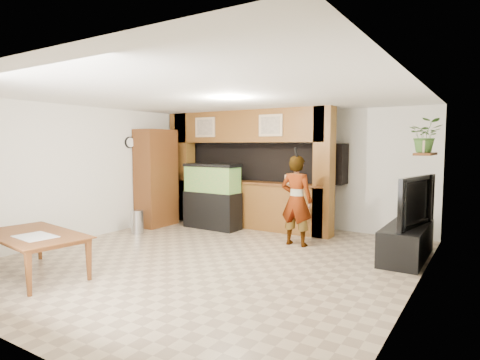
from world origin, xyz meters
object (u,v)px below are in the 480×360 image
Objects in this scene: television at (408,201)px; pantry_cabinet at (156,178)px; person at (296,200)px; dining_table at (32,255)px; aquarium at (212,197)px.

pantry_cabinet is at bearing 102.73° from television.
dining_table is (-2.41, -3.60, -0.53)m from person.
dining_table is at bearing -73.46° from pantry_cabinet.
dining_table is at bearing 56.70° from person.
television is (5.35, 0.18, -0.14)m from pantry_cabinet.
television reaches higher than dining_table.
aquarium is 0.84× the size of dining_table.
person is 0.97× the size of dining_table.
pantry_cabinet is at bearing 1.08° from person.
pantry_cabinet is 1.32× the size of person.
pantry_cabinet is 1.53× the size of aquarium.
aquarium is 4.10m from television.
person reaches higher than aquarium.
pantry_cabinet reaches higher than dining_table.
person is at bearing 105.28° from television.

